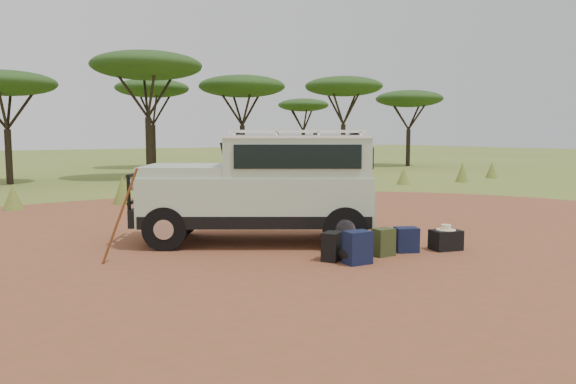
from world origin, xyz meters
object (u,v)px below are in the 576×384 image
backpack_olive (383,242)px  hard_case (446,240)px  walking_staff (120,217)px  safari_vehicle (265,189)px  duffel_navy (406,240)px  backpack_navy (357,248)px  backpack_black (332,247)px

backpack_olive → hard_case: 1.36m
hard_case → walking_staff: bearing=172.8°
safari_vehicle → hard_case: safari_vehicle is taller
duffel_navy → hard_case: size_ratio=0.86×
backpack_navy → hard_case: bearing=4.1°
safari_vehicle → backpack_navy: (0.31, -2.49, -0.80)m
safari_vehicle → backpack_navy: safari_vehicle is taller
backpack_black → backpack_olive: size_ratio=1.00×
duffel_navy → safari_vehicle: bearing=152.9°
hard_case → safari_vehicle: bearing=148.4°
walking_staff → backpack_black: bearing=-84.6°
backpack_black → hard_case: backpack_black is taller
backpack_black → duffel_navy: bearing=-37.9°
safari_vehicle → backpack_black: (0.09, -2.08, -0.83)m
backpack_navy → backpack_olive: 0.81m
safari_vehicle → duffel_navy: safari_vehicle is taller
safari_vehicle → backpack_black: bearing=-54.6°
backpack_olive → hard_case: backpack_olive is taller
backpack_navy → backpack_olive: bearing=20.5°
safari_vehicle → backpack_olive: bearing=-31.5°
backpack_black → hard_case: 2.37m
backpack_olive → walking_staff: bearing=156.3°
walking_staff → backpack_navy: (3.30, -2.13, -0.53)m
backpack_olive → duffel_navy: 0.58m
backpack_black → backpack_olive: (1.00, -0.20, -0.00)m
safari_vehicle → walking_staff: (-2.99, -0.36, -0.27)m
backpack_olive → hard_case: size_ratio=0.93×
safari_vehicle → backpack_olive: size_ratio=9.63×
safari_vehicle → walking_staff: 3.03m
walking_staff → backpack_navy: 3.97m
backpack_olive → hard_case: bearing=-9.2°
walking_staff → backpack_olive: bearing=-80.6°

